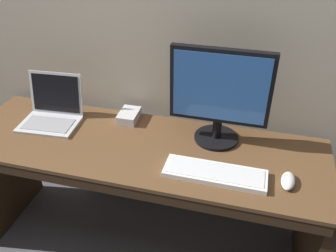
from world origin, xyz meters
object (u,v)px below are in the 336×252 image
at_px(external_monitor, 220,94).
at_px(laptop_silver, 52,112).
at_px(external_drive_box, 129,116).
at_px(wired_keyboard, 215,173).
at_px(computer_mouse, 288,181).

bearing_deg(external_monitor, laptop_silver, -177.20).
bearing_deg(external_monitor, external_drive_box, 170.96).
height_order(laptop_silver, external_monitor, external_monitor).
xyz_separation_m(laptop_silver, external_drive_box, (0.41, 0.12, -0.03)).
xyz_separation_m(laptop_silver, external_monitor, (0.91, 0.04, 0.22)).
relative_size(external_monitor, wired_keyboard, 1.08).
distance_m(wired_keyboard, computer_mouse, 0.32).
distance_m(external_monitor, computer_mouse, 0.50).
relative_size(laptop_silver, computer_mouse, 2.65).
relative_size(laptop_silver, wired_keyboard, 0.70).
bearing_deg(laptop_silver, wired_keyboard, -13.57).
xyz_separation_m(laptop_silver, wired_keyboard, (0.94, -0.23, -0.04)).
relative_size(wired_keyboard, external_drive_box, 3.07).
bearing_deg(wired_keyboard, laptop_silver, 166.43).
bearing_deg(external_monitor, wired_keyboard, -82.37).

